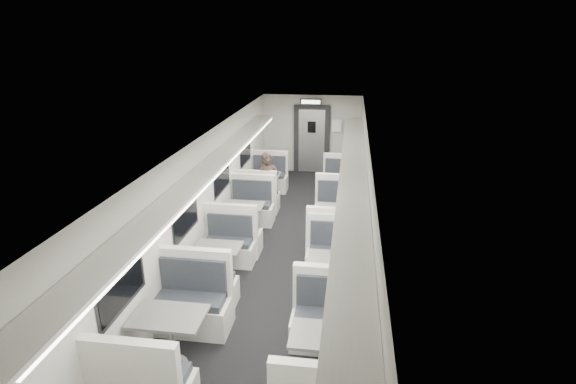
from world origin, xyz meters
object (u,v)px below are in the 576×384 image
(exit_sign, at_px, (311,102))
(booth_left_a, at_px, (264,187))
(vestibule_door, at_px, (312,140))
(booth_left_c, at_px, (219,264))
(booth_right_b, at_px, (337,225))
(booth_right_d, at_px, (325,359))
(booth_left_b, at_px, (244,220))
(passenger, at_px, (268,184))
(booth_right_a, at_px, (340,191))
(booth_left_d, at_px, (171,340))
(booth_right_c, at_px, (332,277))

(exit_sign, bearing_deg, booth_left_a, -114.60)
(vestibule_door, bearing_deg, booth_left_c, -98.34)
(booth_left_c, relative_size, vestibule_door, 0.94)
(booth_right_b, relative_size, booth_right_d, 1.05)
(booth_left_b, distance_m, passenger, 1.48)
(vestibule_door, bearing_deg, booth_right_a, -70.09)
(passenger, bearing_deg, booth_left_c, -112.22)
(booth_right_b, distance_m, vestibule_door, 5.11)
(booth_left_d, relative_size, passenger, 1.50)
(booth_right_c, relative_size, exit_sign, 3.33)
(booth_left_b, height_order, exit_sign, exit_sign)
(booth_right_b, height_order, booth_right_c, booth_right_b)
(booth_left_c, relative_size, booth_right_b, 0.89)
(booth_right_d, bearing_deg, exit_sign, 96.68)
(booth_right_d, height_order, exit_sign, exit_sign)
(booth_left_b, relative_size, booth_right_d, 0.98)
(booth_right_c, bearing_deg, booth_left_c, 174.06)
(passenger, bearing_deg, exit_sign, 59.25)
(booth_left_a, relative_size, booth_left_c, 1.04)
(booth_right_b, distance_m, booth_right_d, 4.06)
(booth_left_c, relative_size, booth_right_d, 0.93)
(passenger, relative_size, vestibule_door, 0.72)
(booth_left_d, xyz_separation_m, booth_right_a, (2.00, 6.23, -0.03))
(booth_left_c, distance_m, exit_sign, 6.69)
(booth_left_b, xyz_separation_m, vestibule_door, (1.00, 4.94, 0.67))
(booth_right_d, xyz_separation_m, exit_sign, (-1.00, 8.54, 1.90))
(booth_left_d, relative_size, booth_right_c, 1.09)
(booth_right_a, height_order, booth_right_d, booth_right_d)
(booth_right_b, bearing_deg, booth_left_a, 131.09)
(booth_left_a, relative_size, booth_right_c, 1.00)
(booth_left_b, bearing_deg, vestibule_door, 78.55)
(booth_right_d, bearing_deg, booth_left_d, 178.83)
(booth_left_b, bearing_deg, exit_sign, 77.33)
(booth_right_b, bearing_deg, booth_left_b, 179.14)
(passenger, bearing_deg, booth_left_b, -118.59)
(passenger, relative_size, exit_sign, 2.43)
(booth_right_d, bearing_deg, booth_left_a, 107.47)
(booth_right_d, bearing_deg, booth_right_c, 90.00)
(booth_right_c, bearing_deg, passenger, 116.24)
(booth_right_a, relative_size, exit_sign, 3.33)
(booth_left_b, xyz_separation_m, booth_left_c, (0.00, -1.88, -0.02))
(booth_right_a, xyz_separation_m, vestibule_door, (-1.00, 2.76, 0.67))
(booth_left_c, relative_size, booth_right_a, 0.95)
(booth_left_c, xyz_separation_m, booth_right_c, (2.00, -0.21, 0.02))
(booth_left_d, relative_size, booth_right_b, 1.01)
(booth_left_c, xyz_separation_m, passenger, (0.28, 3.29, 0.40))
(booth_left_b, height_order, booth_right_b, booth_right_b)
(booth_left_b, distance_m, vestibule_door, 5.08)
(booth_right_c, relative_size, vestibule_door, 0.98)
(booth_left_b, xyz_separation_m, booth_right_a, (2.00, 2.17, -0.00))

